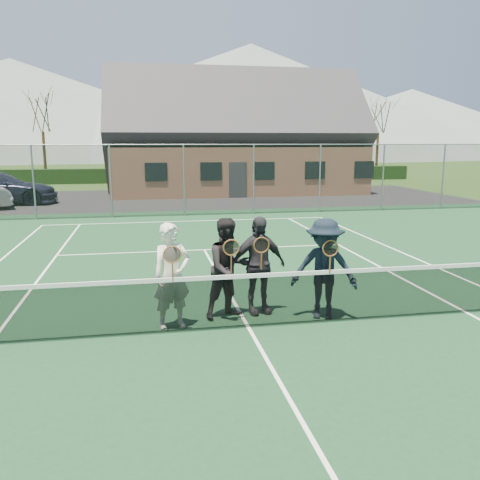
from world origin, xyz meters
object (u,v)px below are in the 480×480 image
(player_a, at_px, (172,276))
(player_b, at_px, (229,268))
(player_d, at_px, (324,269))
(player_c, at_px, (258,265))
(clubhouse, at_px, (234,127))
(tennis_net, at_px, (249,299))

(player_a, relative_size, player_b, 1.00)
(player_d, bearing_deg, player_c, 156.13)
(clubhouse, bearing_deg, player_a, -102.49)
(tennis_net, bearing_deg, player_d, 10.21)
(clubhouse, height_order, player_b, clubhouse)
(clubhouse, distance_m, player_c, 23.75)
(player_b, bearing_deg, player_a, -160.43)
(player_c, relative_size, player_d, 1.00)
(player_a, xyz_separation_m, player_c, (1.58, 0.48, -0.00))
(player_a, bearing_deg, player_d, -0.15)
(player_c, xyz_separation_m, player_d, (1.09, -0.48, -0.00))
(tennis_net, height_order, clubhouse, clubhouse)
(tennis_net, bearing_deg, player_a, 168.23)
(player_a, xyz_separation_m, player_d, (2.67, -0.01, -0.00))
(player_b, distance_m, player_c, 0.57)
(tennis_net, distance_m, player_a, 1.34)
(tennis_net, height_order, player_a, player_a)
(player_b, height_order, player_d, same)
(player_d, bearing_deg, clubhouse, 83.79)
(player_d, bearing_deg, player_a, 179.85)
(player_c, bearing_deg, player_b, -168.61)
(tennis_net, height_order, player_b, player_b)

